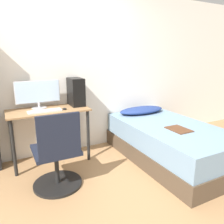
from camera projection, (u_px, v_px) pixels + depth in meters
ground_plane at (104, 205)px, 2.26m from camera, size 14.00×14.00×0.00m
wall_back at (60, 73)px, 3.27m from camera, size 8.00×0.05×2.50m
desk at (49, 119)px, 3.06m from camera, size 1.10×0.52×0.78m
office_chair at (57, 160)px, 2.48m from camera, size 0.57×0.57×0.93m
bed at (169, 142)px, 3.23m from camera, size 1.10×1.97×0.53m
pillow at (142, 110)px, 3.77m from camera, size 0.84×0.36×0.11m
magazine at (179, 129)px, 2.94m from camera, size 0.24×0.32×0.01m
monitor at (38, 93)px, 3.06m from camera, size 0.61×0.21×0.39m
keyboard at (45, 111)px, 2.90m from camera, size 0.44×0.14×0.02m
pc_tower at (76, 92)px, 3.24m from camera, size 0.19×0.32×0.41m
mouse at (64, 109)px, 3.02m from camera, size 0.06×0.09×0.02m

